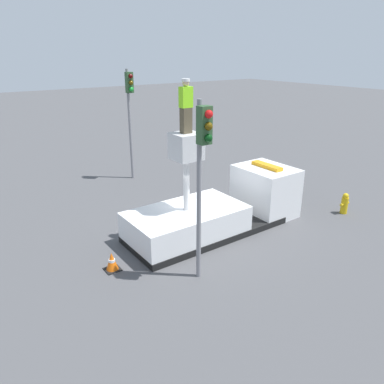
# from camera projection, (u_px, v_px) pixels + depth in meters

# --- Properties ---
(ground_plane) EXTENTS (120.00, 120.00, 0.00)m
(ground_plane) POSITION_uv_depth(u_px,v_px,m) (207.00, 232.00, 14.35)
(ground_plane) COLOR #4C4C4F
(bucket_truck) EXTENTS (7.14, 2.44, 3.95)m
(bucket_truck) POSITION_uv_depth(u_px,v_px,m) (220.00, 210.00, 14.43)
(bucket_truck) COLOR black
(bucket_truck) RESTS_ON ground
(worker) EXTENTS (0.40, 0.26, 1.75)m
(worker) POSITION_uv_depth(u_px,v_px,m) (186.00, 106.00, 12.14)
(worker) COLOR brown
(worker) RESTS_ON bucket_truck
(traffic_light_pole) EXTENTS (0.34, 0.57, 5.35)m
(traffic_light_pole) POSITION_uv_depth(u_px,v_px,m) (202.00, 159.00, 10.11)
(traffic_light_pole) COLOR gray
(traffic_light_pole) RESTS_ON ground
(traffic_light_across) EXTENTS (0.34, 0.57, 5.69)m
(traffic_light_across) POSITION_uv_depth(u_px,v_px,m) (130.00, 103.00, 18.96)
(traffic_light_across) COLOR gray
(traffic_light_across) RESTS_ON ground
(fire_hydrant) EXTENTS (0.52, 0.28, 0.91)m
(fire_hydrant) POSITION_uv_depth(u_px,v_px,m) (345.00, 204.00, 15.87)
(fire_hydrant) COLOR gold
(fire_hydrant) RESTS_ON ground
(traffic_cone_rear) EXTENTS (0.48, 0.48, 0.61)m
(traffic_cone_rear) POSITION_uv_depth(u_px,v_px,m) (112.00, 262.00, 11.78)
(traffic_cone_rear) COLOR black
(traffic_cone_rear) RESTS_ON ground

